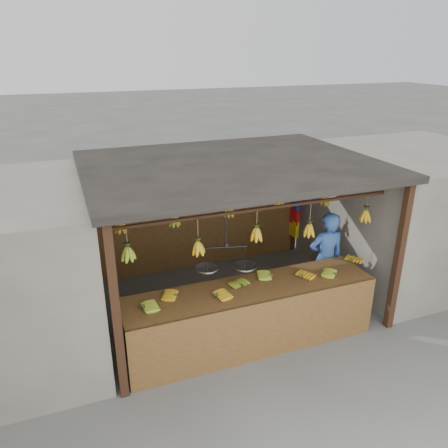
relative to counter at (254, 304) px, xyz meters
name	(u,v)px	position (x,y,z in m)	size (l,w,h in m)	color
ground	(230,302)	(0.14, 1.23, -0.71)	(80.00, 80.00, 0.00)	#5B5B57
stall	(223,184)	(0.14, 1.56, 1.26)	(4.30, 3.30, 2.40)	black
neighbor_right	(411,211)	(3.74, 1.23, 0.44)	(3.00, 3.00, 2.30)	slate
counter	(254,304)	(0.00, 0.00, 0.00)	(3.69, 0.81, 0.96)	brown
hanging_bananas	(230,212)	(0.13, 1.24, 0.91)	(3.65, 2.24, 0.39)	#92A523
balance_scale	(226,265)	(-0.33, 0.23, 0.56)	(0.79, 0.43, 0.78)	black
vendor	(326,259)	(1.57, 0.68, 0.09)	(0.59, 0.38, 1.60)	#3359A5
bag_bundles	(295,207)	(2.08, 2.58, 0.29)	(0.08, 0.26, 1.31)	#199926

